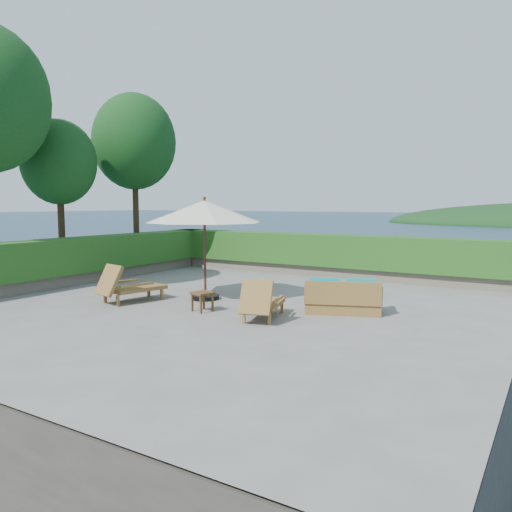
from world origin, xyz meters
The scene contains 14 objects.
ground centered at (0.00, 0.00, 0.00)m, with size 12.00×12.00×0.00m, color gray.
foundation centered at (0.00, 0.00, -1.55)m, with size 12.00×12.00×3.00m, color #4D453D.
ocean centered at (0.00, 0.00, -3.00)m, with size 600.00×600.00×0.00m, color #153141.
planter_wall_far centered at (0.00, 5.60, 0.18)m, with size 12.00×0.60×0.36m, color #746B5D.
planter_wall_left centered at (-5.60, 0.00, 0.18)m, with size 0.60×12.00×0.36m, color #746B5D.
hedge_far centered at (0.00, 5.60, 0.85)m, with size 12.40×0.90×1.00m, color #194012.
hedge_left centered at (-5.60, 0.00, 0.85)m, with size 0.90×12.40×1.00m, color #194012.
tree_mid centered at (-6.40, 0.50, 3.55)m, with size 2.20×2.20×4.83m.
tree_far centered at (-6.00, 3.20, 4.40)m, with size 2.80×2.80×6.03m.
patio_umbrella centered at (-0.91, 0.40, 2.12)m, with size 2.94×2.94×2.51m.
lounge_left centered at (-2.25, -0.85, 0.39)m, with size 1.00×1.72×0.93m.
lounge_right centered at (1.37, -0.71, 0.36)m, with size 1.01×1.61×0.87m.
side_table centered at (-0.12, -0.76, 0.35)m, with size 0.50×0.50×0.43m.
wicker_loveseat centered at (2.54, 0.71, 0.31)m, with size 1.79×1.34×0.79m.
Camera 1 is at (6.46, -9.24, 2.34)m, focal length 35.00 mm.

